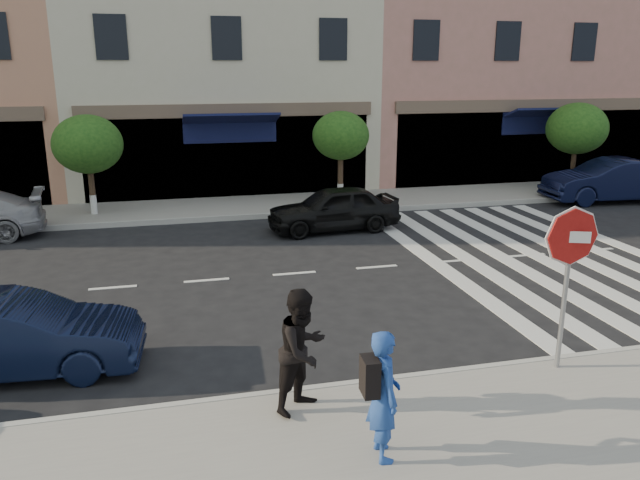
{
  "coord_description": "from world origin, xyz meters",
  "views": [
    {
      "loc": [
        -2.69,
        -9.37,
        4.62
      ],
      "look_at": [
        0.06,
        1.79,
        1.4
      ],
      "focal_mm": 35.0,
      "sensor_mm": 36.0,
      "label": 1
    }
  ],
  "objects_px": {
    "stop_sign": "(570,253)",
    "car_near_mid": "(14,336)",
    "walker": "(303,350)",
    "car_far_mid": "(333,208)",
    "car_far_right": "(610,180)",
    "photographer": "(384,395)"
  },
  "relations": [
    {
      "from": "stop_sign",
      "to": "car_near_mid",
      "type": "relative_size",
      "value": 0.67
    },
    {
      "from": "walker",
      "to": "car_far_right",
      "type": "distance_m",
      "value": 17.43
    },
    {
      "from": "stop_sign",
      "to": "walker",
      "type": "relative_size",
      "value": 1.49
    },
    {
      "from": "stop_sign",
      "to": "walker",
      "type": "bearing_deg",
      "value": -156.3
    },
    {
      "from": "stop_sign",
      "to": "car_near_mid",
      "type": "xyz_separation_m",
      "value": [
        -8.08,
        2.1,
        -1.37
      ]
    },
    {
      "from": "car_far_mid",
      "to": "stop_sign",
      "type": "bearing_deg",
      "value": 2.12
    },
    {
      "from": "walker",
      "to": "photographer",
      "type": "bearing_deg",
      "value": -100.2
    },
    {
      "from": "car_near_mid",
      "to": "car_far_mid",
      "type": "height_order",
      "value": "car_far_mid"
    },
    {
      "from": "stop_sign",
      "to": "car_far_mid",
      "type": "distance_m",
      "value": 9.55
    },
    {
      "from": "photographer",
      "to": "car_near_mid",
      "type": "height_order",
      "value": "photographer"
    },
    {
      "from": "stop_sign",
      "to": "car_far_right",
      "type": "relative_size",
      "value": 0.55
    },
    {
      "from": "stop_sign",
      "to": "photographer",
      "type": "height_order",
      "value": "stop_sign"
    },
    {
      "from": "photographer",
      "to": "walker",
      "type": "bearing_deg",
      "value": 31.07
    },
    {
      "from": "car_near_mid",
      "to": "car_far_right",
      "type": "height_order",
      "value": "car_far_right"
    },
    {
      "from": "stop_sign",
      "to": "car_near_mid",
      "type": "height_order",
      "value": "stop_sign"
    },
    {
      "from": "walker",
      "to": "car_far_mid",
      "type": "relative_size",
      "value": 0.45
    },
    {
      "from": "walker",
      "to": "stop_sign",
      "type": "bearing_deg",
      "value": -35.43
    },
    {
      "from": "walker",
      "to": "car_far_right",
      "type": "relative_size",
      "value": 0.37
    },
    {
      "from": "walker",
      "to": "car_near_mid",
      "type": "distance_m",
      "value": 4.66
    },
    {
      "from": "car_far_mid",
      "to": "car_far_right",
      "type": "bearing_deg",
      "value": 93.92
    },
    {
      "from": "photographer",
      "to": "walker",
      "type": "relative_size",
      "value": 0.94
    },
    {
      "from": "stop_sign",
      "to": "car_near_mid",
      "type": "distance_m",
      "value": 8.46
    }
  ]
}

